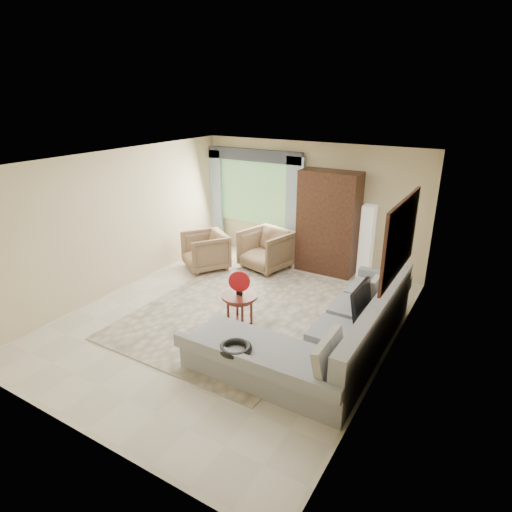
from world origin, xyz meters
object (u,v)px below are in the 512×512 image
Objects in this scene: potted_plant at (222,239)px; floor_lamp at (366,242)px; tv_screen at (362,301)px; sectional_sofa at (330,338)px; armchair_right at (266,250)px; armchair_left at (205,251)px; coffee_table at (240,310)px; armoire at (328,223)px.

floor_lamp is (3.42, 0.12, 0.49)m from potted_plant.
tv_screen reaches higher than potted_plant.
floor_lamp is at bearing 98.33° from sectional_sofa.
armchair_left is at bearing -135.31° from armchair_right.
armchair_left is 0.58× the size of floor_lamp.
sectional_sofa reaches higher than coffee_table.
armoire reaches higher than potted_plant.
armchair_right is (-2.64, 1.85, -0.30)m from tv_screen.
potted_plant is at bearing 142.56° from armchair_left.
armchair_left is 1.28m from armchair_right.
sectional_sofa is 3.87m from armchair_left.
coffee_table is 0.27× the size of armoire.
armchair_right reaches higher than potted_plant.
armchair_right is at bearing -154.32° from armoire.
sectional_sofa is at bearing -118.26° from tv_screen.
potted_plant is (-3.86, 2.84, -0.02)m from sectional_sofa.
coffee_table is at bearing -110.32° from floor_lamp.
tv_screen is 0.86× the size of armchair_left.
coffee_table is 3.18m from floor_lamp.
floor_lamp is (1.09, 2.95, 0.45)m from coffee_table.
coffee_table is 1.10× the size of potted_plant.
floor_lamp is at bearing 105.88° from tv_screen.
floor_lamp is (-0.70, 2.46, 0.03)m from tv_screen.
floor_lamp reaches higher than potted_plant.
floor_lamp is at bearing 1.93° from potted_plant.
sectional_sofa is 2.31× the size of floor_lamp.
tv_screen is at bearing -58.00° from armoire.
armchair_left is 2.63m from armoire.
coffee_table is 0.61× the size of armchair_right.
armoire is at bearing 39.78° from armchair_right.
sectional_sofa is 3.34m from armchair_right.
tv_screen is at bearing -74.12° from floor_lamp.
sectional_sofa is at bearing -30.63° from armchair_right.
coffee_table is at bearing 179.67° from sectional_sofa.
armchair_right is at bearing 109.89° from coffee_table.
coffee_table is 3.67m from potted_plant.
armchair_left is (-3.48, 1.70, 0.11)m from sectional_sofa.
armchair_left is (-1.95, 1.69, 0.09)m from coffee_table.
floor_lamp is (-0.43, 2.96, 0.47)m from sectional_sofa.
armoire is (2.62, 0.06, 0.79)m from potted_plant.
armchair_left is 1.66× the size of potted_plant.
potted_plant is (-0.38, 1.15, -0.13)m from armchair_left.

